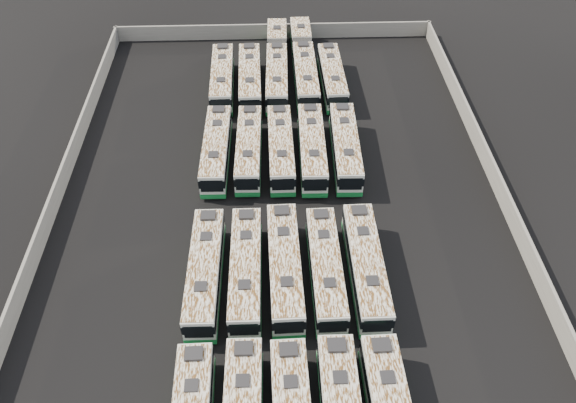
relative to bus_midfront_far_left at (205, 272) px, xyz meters
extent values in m
plane|color=black|center=(6.64, 7.94, -1.80)|extent=(140.00, 140.00, 0.00)
cube|color=slate|center=(6.64, 44.24, -0.70)|extent=(45.20, 0.30, 2.20)
cube|color=slate|center=(28.94, 7.94, -0.70)|extent=(0.30, 73.20, 2.20)
cube|color=slate|center=(-15.66, 7.94, -0.70)|extent=(0.30, 73.20, 2.20)
cube|color=black|center=(-0.04, -11.25, 1.49)|extent=(0.98, 0.98, 0.14)
cube|color=black|center=(-0.07, -8.81, 1.54)|extent=(1.34, 1.14, 0.26)
cylinder|color=black|center=(-1.14, -10.05, -1.29)|extent=(0.30, 1.02, 1.02)
cylinder|color=black|center=(1.04, -10.02, -1.29)|extent=(0.30, 1.02, 1.02)
cube|color=black|center=(3.53, -11.07, 1.57)|extent=(1.00, 1.00, 0.15)
cube|color=black|center=(3.56, -8.57, 1.62)|extent=(1.37, 1.16, 0.27)
cylinder|color=black|center=(2.43, -9.81, -1.28)|extent=(0.30, 1.05, 1.04)
cylinder|color=black|center=(4.66, -9.83, -1.28)|extent=(0.30, 1.05, 1.04)
cube|color=black|center=(6.89, -11.26, 1.57)|extent=(1.01, 1.01, 0.15)
cube|color=black|center=(6.83, -8.76, 1.62)|extent=(1.38, 1.18, 0.27)
cylinder|color=black|center=(5.74, -10.04, -1.28)|extent=(0.32, 1.05, 1.04)
cylinder|color=black|center=(7.97, -9.99, -1.28)|extent=(0.32, 1.05, 1.04)
cube|color=black|center=(10.37, -11.07, 1.60)|extent=(1.00, 1.00, 0.15)
cube|color=black|center=(10.38, -8.55, 1.65)|extent=(1.37, 1.16, 0.27)
cylinder|color=black|center=(9.25, -9.81, -1.27)|extent=(0.30, 1.05, 1.05)
cylinder|color=black|center=(11.50, -9.81, -1.27)|extent=(0.30, 1.05, 1.05)
cube|color=black|center=(13.72, -11.19, 1.60)|extent=(1.02, 1.02, 0.15)
cube|color=black|center=(13.66, -8.67, 1.65)|extent=(1.39, 1.19, 0.27)
cylinder|color=black|center=(12.56, -9.95, -1.27)|extent=(0.32, 1.06, 1.05)
cylinder|color=black|center=(14.82, -9.91, -1.27)|extent=(0.32, 1.06, 1.05)
cube|color=silver|center=(0.00, 0.00, -0.02)|extent=(2.73, 12.42, 2.84)
cube|color=#157435|center=(0.00, 0.00, -1.06)|extent=(2.78, 12.47, 0.43)
cube|color=black|center=(0.00, 0.00, 0.45)|extent=(2.79, 12.48, 0.95)
cube|color=black|center=(-0.07, -6.22, 0.32)|extent=(2.27, 0.09, 1.50)
cube|color=#157435|center=(-0.07, -6.22, -1.26)|extent=(2.58, 0.13, 0.29)
cube|color=silver|center=(0.00, 0.00, 1.43)|extent=(2.67, 12.17, 0.07)
cube|color=black|center=(-0.03, -2.73, 1.54)|extent=(0.99, 0.99, 0.14)
cube|color=black|center=(0.03, 2.72, 1.54)|extent=(0.99, 0.99, 0.14)
cube|color=black|center=(0.06, 5.20, 1.59)|extent=(1.36, 1.15, 0.27)
cylinder|color=black|center=(-1.15, -3.95, -1.28)|extent=(0.30, 1.04, 1.03)
cylinder|color=black|center=(1.06, -3.98, -1.28)|extent=(0.30, 1.04, 1.03)
cylinder|color=black|center=(-1.06, 3.98, -1.28)|extent=(0.30, 1.04, 1.03)
cylinder|color=black|center=(1.15, 3.95, -1.28)|extent=(0.30, 1.04, 1.03)
cube|color=silver|center=(3.49, 0.05, -0.03)|extent=(2.64, 12.32, 2.82)
cube|color=#157435|center=(3.49, 0.05, -1.06)|extent=(2.69, 12.37, 0.43)
cube|color=black|center=(3.49, 0.05, 0.44)|extent=(2.70, 12.38, 0.94)
cube|color=black|center=(3.45, -6.12, 0.30)|extent=(2.26, 0.07, 1.49)
cube|color=#157435|center=(3.45, -6.12, -1.27)|extent=(2.56, 0.12, 0.29)
cube|color=silver|center=(3.49, 0.05, 1.41)|extent=(2.58, 12.07, 0.07)
cube|color=black|center=(3.47, -2.65, 1.51)|extent=(0.98, 0.98, 0.14)
cube|color=black|center=(3.50, 2.76, 1.51)|extent=(0.98, 0.98, 0.14)
cube|color=black|center=(3.52, 5.22, 1.56)|extent=(1.34, 1.14, 0.27)
cylinder|color=black|center=(2.37, -3.88, -1.29)|extent=(0.29, 1.03, 1.03)
cylinder|color=black|center=(4.56, -3.89, -1.29)|extent=(0.29, 1.03, 1.03)
cylinder|color=black|center=(2.41, 4.00, -1.29)|extent=(0.29, 1.03, 1.03)
cylinder|color=black|center=(4.61, 3.99, -1.29)|extent=(0.29, 1.03, 1.03)
cube|color=silver|center=(6.85, 0.24, 0.01)|extent=(2.89, 12.67, 2.89)
cube|color=#157435|center=(6.85, 0.24, -1.04)|extent=(2.94, 12.72, 0.44)
cube|color=black|center=(6.85, 0.24, 0.49)|extent=(2.95, 12.73, 0.97)
cube|color=black|center=(6.98, -6.09, 0.35)|extent=(2.31, 0.11, 1.52)
cube|color=#157435|center=(6.98, -6.09, -1.25)|extent=(2.63, 0.15, 0.29)
cube|color=silver|center=(6.85, 0.24, 1.49)|extent=(2.83, 12.41, 0.07)
cube|color=black|center=(6.91, -2.54, 1.60)|extent=(1.02, 1.02, 0.15)
cube|color=black|center=(6.79, 3.01, 1.60)|extent=(1.02, 1.02, 0.15)
cube|color=black|center=(6.74, 5.53, 1.65)|extent=(1.39, 1.18, 0.27)
cylinder|color=black|center=(5.81, -3.82, -1.27)|extent=(0.32, 1.06, 1.05)
cylinder|color=black|center=(8.06, -3.77, -1.27)|extent=(0.32, 1.06, 1.05)
cylinder|color=black|center=(5.64, 4.25, -1.27)|extent=(0.32, 1.06, 1.05)
cylinder|color=black|center=(7.89, 4.30, -1.27)|extent=(0.32, 1.06, 1.05)
cube|color=silver|center=(10.37, 0.00, -0.06)|extent=(2.66, 12.13, 2.77)
cube|color=#157435|center=(10.37, 0.00, -1.07)|extent=(2.71, 12.19, 0.42)
cube|color=black|center=(10.37, 0.00, 0.40)|extent=(2.73, 12.20, 0.93)
cube|color=black|center=(10.44, -6.07, 0.27)|extent=(2.22, 0.09, 1.46)
cube|color=#157435|center=(10.44, -6.07, -1.28)|extent=(2.52, 0.13, 0.28)
cube|color=silver|center=(10.37, 0.00, 1.36)|extent=(2.61, 11.89, 0.07)
cube|color=black|center=(10.40, -2.66, 1.46)|extent=(0.97, 0.97, 0.14)
cube|color=black|center=(10.34, 2.66, 1.46)|extent=(0.97, 0.97, 0.14)
cube|color=black|center=(10.31, 5.09, 1.51)|extent=(1.32, 1.13, 0.26)
cylinder|color=black|center=(9.33, -3.89, -1.30)|extent=(0.29, 1.01, 1.01)
cylinder|color=black|center=(11.49, -3.86, -1.30)|extent=(0.29, 1.01, 1.01)
cylinder|color=black|center=(9.24, 3.86, -1.30)|extent=(0.29, 1.01, 1.01)
cylinder|color=black|center=(11.40, 3.89, -1.30)|extent=(0.29, 1.01, 1.01)
cube|color=silver|center=(13.85, 0.07, 0.00)|extent=(2.69, 12.53, 2.87)
cube|color=#157435|center=(13.85, 0.07, -1.05)|extent=(2.74, 12.58, 0.44)
cube|color=black|center=(13.85, 0.07, 0.47)|extent=(2.75, 12.59, 0.96)
cube|color=black|center=(13.90, -6.20, 0.34)|extent=(2.29, 0.08, 1.51)
cube|color=#157435|center=(13.90, -6.20, -1.26)|extent=(2.61, 0.12, 0.29)
cube|color=silver|center=(13.85, 0.07, 1.46)|extent=(2.64, 12.27, 0.07)
cube|color=black|center=(13.87, -2.68, 1.57)|extent=(1.00, 1.00, 0.15)
cube|color=black|center=(13.83, 2.82, 1.57)|extent=(1.00, 1.00, 0.15)
cube|color=black|center=(13.82, 5.33, 1.62)|extent=(1.36, 1.16, 0.27)
cylinder|color=black|center=(12.77, -3.94, -1.28)|extent=(0.30, 1.04, 1.04)
cylinder|color=black|center=(15.00, -3.92, -1.28)|extent=(0.30, 1.04, 1.04)
cylinder|color=black|center=(12.71, 4.07, -1.28)|extent=(0.30, 1.04, 1.04)
cylinder|color=black|center=(14.94, 4.08, -1.28)|extent=(0.30, 1.04, 1.04)
cube|color=silver|center=(0.04, 16.69, -0.03)|extent=(2.77, 12.34, 2.82)
cube|color=#157435|center=(0.04, 16.69, -1.06)|extent=(2.82, 12.39, 0.43)
cube|color=black|center=(0.04, 16.69, 0.43)|extent=(2.83, 12.40, 0.94)
cube|color=black|center=(-0.06, 10.52, 0.30)|extent=(2.25, 0.10, 1.49)
cube|color=#157435|center=(-0.06, 10.52, -1.27)|extent=(2.56, 0.14, 0.29)
cube|color=silver|center=(0.04, 16.69, 1.41)|extent=(2.72, 12.09, 0.07)
cube|color=black|center=(0.00, 13.98, 1.51)|extent=(0.99, 0.99, 0.14)
cube|color=black|center=(0.09, 19.39, 1.51)|extent=(0.99, 0.99, 0.14)
cube|color=black|center=(0.13, 21.85, 1.56)|extent=(1.35, 1.15, 0.27)
cylinder|color=black|center=(-1.12, 12.77, -1.29)|extent=(0.30, 1.03, 1.02)
cylinder|color=black|center=(1.07, 12.73, -1.29)|extent=(0.30, 1.03, 1.02)
cylinder|color=black|center=(-0.99, 20.64, -1.29)|extent=(0.30, 1.03, 1.02)
cylinder|color=black|center=(1.21, 20.60, -1.29)|extent=(0.30, 1.03, 1.02)
cube|color=silver|center=(3.51, 16.74, -0.06)|extent=(2.74, 12.12, 2.77)
cube|color=#157435|center=(3.51, 16.74, -1.08)|extent=(2.79, 12.17, 0.42)
cube|color=black|center=(3.51, 16.74, 0.39)|extent=(2.80, 12.18, 0.93)
cube|color=black|center=(3.40, 10.69, 0.26)|extent=(2.21, 0.10, 1.46)
cube|color=#157435|center=(3.40, 10.69, -1.28)|extent=(2.52, 0.15, 0.28)
cube|color=silver|center=(3.51, 16.74, 1.35)|extent=(2.69, 11.88, 0.07)
cube|color=black|center=(3.46, 14.09, 1.45)|extent=(0.97, 0.97, 0.14)
cube|color=black|center=(3.56, 19.40, 1.45)|extent=(0.97, 0.97, 0.14)
cube|color=black|center=(3.61, 21.81, 1.50)|extent=(1.33, 1.13, 0.26)
cylinder|color=black|center=(2.36, 12.90, -1.30)|extent=(0.30, 1.01, 1.01)
cylinder|color=black|center=(4.52, 12.86, -1.30)|extent=(0.30, 1.01, 1.01)
cylinder|color=black|center=(2.51, 20.63, -1.30)|extent=(0.30, 1.01, 1.01)
cylinder|color=black|center=(4.66, 20.59, -1.30)|extent=(0.30, 1.01, 1.01)
cube|color=silver|center=(6.95, 16.62, -0.05)|extent=(2.66, 12.18, 2.78)
cube|color=#157435|center=(6.95, 16.62, -1.07)|extent=(2.71, 12.23, 0.43)
cube|color=black|center=(6.95, 16.62, 0.41)|extent=(2.72, 12.24, 0.93)
cube|color=black|center=(7.01, 10.53, 0.28)|extent=(2.23, 0.08, 1.47)
cube|color=#157435|center=(7.01, 10.53, -1.27)|extent=(2.53, 0.13, 0.28)
cube|color=silver|center=(6.95, 16.62, 1.37)|extent=(2.61, 11.93, 0.07)
cube|color=black|center=(6.97, 13.95, 1.47)|extent=(0.97, 0.97, 0.14)
cube|color=black|center=(6.92, 19.30, 1.47)|extent=(0.97, 0.97, 0.14)
cube|color=black|center=(6.89, 21.73, 1.52)|extent=(1.33, 1.13, 0.26)
cylinder|color=black|center=(5.90, 12.72, -1.29)|extent=(0.29, 1.02, 1.01)
cylinder|color=black|center=(8.07, 12.75, -1.29)|extent=(0.29, 1.02, 1.01)
cylinder|color=black|center=(5.82, 20.50, -1.29)|extent=(0.29, 1.02, 1.01)
cylinder|color=black|center=(7.99, 20.52, -1.29)|extent=(0.29, 1.02, 1.01)
cube|color=silver|center=(10.30, 16.54, -0.01)|extent=(2.79, 12.49, 2.85)
cube|color=#157435|center=(10.30, 16.54, -1.05)|extent=(2.84, 12.54, 0.44)
cube|color=black|center=(10.30, 16.54, 0.46)|extent=(2.85, 12.55, 0.95)
cube|color=black|center=(10.21, 10.29, 0.33)|extent=(2.28, 0.10, 1.50)
cube|color=#157435|center=(10.21, 10.29, -1.26)|extent=(2.59, 0.14, 0.29)
cube|color=silver|center=(10.30, 16.54, 1.45)|extent=(2.73, 12.24, 0.07)
cube|color=black|center=(10.26, 13.80, 1.55)|extent=(1.00, 1.00, 0.15)
cube|color=black|center=(10.35, 19.27, 1.55)|extent=(1.00, 1.00, 0.15)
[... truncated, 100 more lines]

